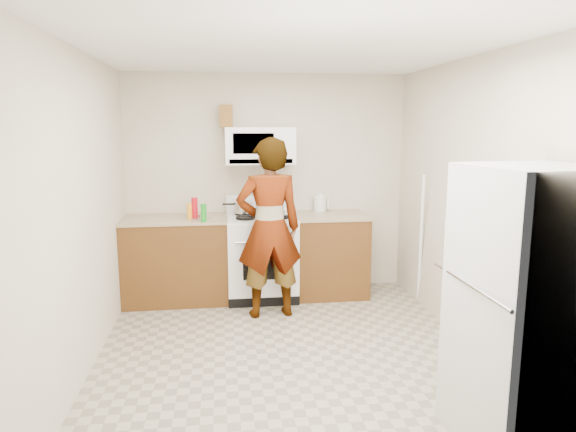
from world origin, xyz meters
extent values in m
plane|color=gray|center=(0.00, 0.00, 0.00)|extent=(3.60, 3.60, 0.00)
cube|color=beige|center=(0.00, 1.79, 1.25)|extent=(3.20, 0.02, 2.50)
cube|color=beige|center=(1.59, 0.00, 1.25)|extent=(0.02, 3.60, 2.50)
cube|color=#563514|center=(-1.04, 1.49, 0.45)|extent=(1.12, 0.62, 0.90)
cube|color=tan|center=(-1.04, 1.49, 0.92)|extent=(1.14, 0.64, 0.03)
cube|color=#563514|center=(0.68, 1.49, 0.45)|extent=(0.80, 0.62, 0.90)
cube|color=tan|center=(0.68, 1.49, 0.92)|extent=(0.82, 0.64, 0.03)
cube|color=white|center=(-0.10, 1.48, 0.45)|extent=(0.76, 0.65, 0.90)
cube|color=white|center=(-0.10, 1.48, 0.92)|extent=(0.76, 0.62, 0.03)
cube|color=white|center=(-0.10, 1.76, 1.03)|extent=(0.76, 0.08, 0.20)
cube|color=white|center=(-0.10, 1.61, 1.70)|extent=(0.76, 0.38, 0.40)
imported|color=tan|center=(-0.07, 0.91, 0.91)|extent=(0.70, 0.50, 1.81)
cube|color=silver|center=(1.23, -1.42, 0.85)|extent=(0.77, 0.77, 1.70)
cylinder|color=white|center=(0.60, 1.71, 1.02)|extent=(0.15, 0.15, 0.17)
cube|color=brown|center=(-0.46, 1.64, 2.02)|extent=(0.15, 0.15, 0.24)
cylinder|color=silver|center=(-0.29, 1.61, 1.01)|extent=(0.28, 0.28, 0.12)
cube|color=silver|center=(0.11, 1.41, 0.96)|extent=(0.29, 0.24, 0.05)
cylinder|color=#B40D1A|center=(-0.82, 1.39, 1.05)|extent=(0.09, 0.09, 0.23)
cylinder|color=orange|center=(-0.87, 1.39, 1.02)|extent=(0.06, 0.06, 0.17)
cylinder|color=#18891C|center=(-0.72, 1.19, 1.03)|extent=(0.07, 0.07, 0.19)
cylinder|color=white|center=(-0.76, 1.43, 0.94)|extent=(0.30, 0.30, 0.01)
cylinder|color=white|center=(1.56, 1.00, 0.72)|extent=(0.15, 0.30, 1.42)
camera|label=1|loc=(-0.54, -4.09, 1.92)|focal=32.00mm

